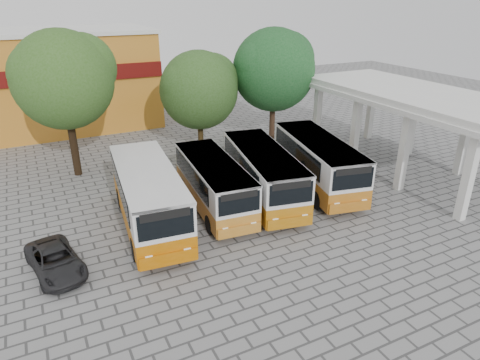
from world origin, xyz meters
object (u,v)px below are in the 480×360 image
parked_car (55,261)px  bus_far_left (148,194)px  bus_centre_left (214,182)px  bus_centre_right (263,172)px  bus_far_right (318,160)px

parked_car → bus_far_left: bearing=12.7°
bus_centre_left → bus_centre_right: 2.98m
bus_far_left → bus_centre_right: 6.68m
bus_far_left → parked_car: (-4.72, -2.05, -1.27)m
bus_far_left → bus_far_right: (10.49, 0.23, -0.05)m
bus_centre_left → parked_car: (-8.43, -2.45, -1.06)m
bus_far_left → bus_far_right: size_ratio=1.01×
bus_far_left → bus_centre_right: size_ratio=1.03×
parked_car → bus_far_right: bearing=-2.3°
bus_far_left → bus_centre_left: 3.74m
bus_centre_left → bus_centre_right: bus_centre_right is taller
bus_far_left → bus_far_right: bearing=6.7°
bus_centre_left → bus_far_right: bus_far_right is taller
bus_far_left → bus_far_right: 10.50m
bus_far_left → parked_car: bearing=-151.1°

